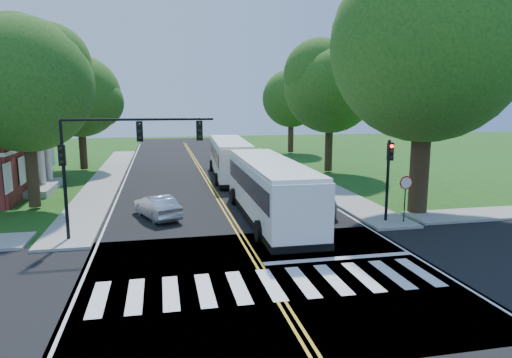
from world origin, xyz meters
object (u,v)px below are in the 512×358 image
object	(u,v)px
signal_nw	(115,149)
bus_follow	(230,158)
signal_ne	(389,170)
bus_lead	(270,189)
suv	(308,199)
hatchback	(157,207)
dark_sedan	(272,175)

from	to	relation	value
signal_nw	bus_follow	distance (m)	18.62
signal_ne	bus_follow	xyz separation A→B (m)	(-6.10, 16.62, -1.23)
bus_lead	suv	bearing A→B (deg)	-150.68
signal_nw	signal_ne	xyz separation A→B (m)	(14.06, 0.01, -1.41)
signal_ne	bus_follow	world-z (taller)	signal_ne
signal_ne	hatchback	xyz separation A→B (m)	(-12.27, 3.63, -2.29)
signal_nw	bus_follow	world-z (taller)	signal_nw
signal_nw	hatchback	xyz separation A→B (m)	(1.79, 3.65, -3.70)
bus_lead	dark_sedan	world-z (taller)	bus_lead
signal_nw	bus_lead	xyz separation A→B (m)	(7.98, 2.05, -2.61)
bus_lead	hatchback	xyz separation A→B (m)	(-6.19, 1.60, -1.09)
signal_nw	hatchback	world-z (taller)	signal_nw
bus_follow	suv	bearing A→B (deg)	105.56
hatchback	dark_sedan	size ratio (longest dim) A/B	0.95
bus_follow	dark_sedan	world-z (taller)	bus_follow
signal_nw	dark_sedan	xyz separation A→B (m)	(10.87, 13.22, -3.75)
bus_lead	hatchback	distance (m)	6.49
bus_lead	suv	size ratio (longest dim) A/B	2.43
hatchback	suv	distance (m)	8.97
signal_nw	hatchback	distance (m)	5.49
suv	signal_nw	bearing A→B (deg)	25.50
signal_nw	signal_ne	distance (m)	14.13
suv	dark_sedan	bearing A→B (deg)	-83.52
bus_follow	dark_sedan	distance (m)	4.62
bus_lead	dark_sedan	xyz separation A→B (m)	(2.89, 11.17, -1.14)
hatchback	suv	size ratio (longest dim) A/B	0.76
bus_lead	suv	world-z (taller)	bus_lead
bus_lead	bus_follow	bearing A→B (deg)	-89.24
signal_ne	bus_lead	bearing A→B (deg)	161.47
dark_sedan	suv	bearing A→B (deg)	106.62
hatchback	dark_sedan	bearing A→B (deg)	-154.95
bus_lead	signal_ne	bearing A→B (deg)	162.13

